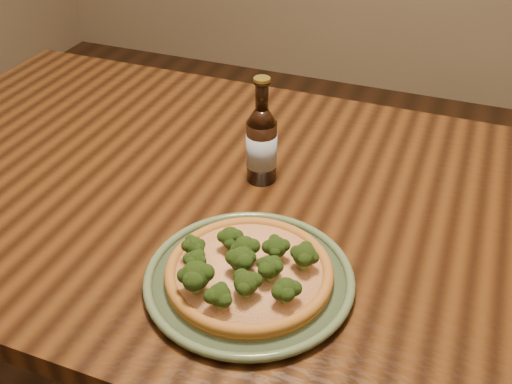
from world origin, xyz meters
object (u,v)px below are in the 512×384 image
(table, at_px, (252,235))
(pizza, at_px, (248,271))
(beer_bottle, at_px, (262,144))
(plate, at_px, (249,278))

(table, height_order, pizza, pizza)
(beer_bottle, bearing_deg, plate, -50.74)
(table, relative_size, pizza, 6.28)
(plate, distance_m, pizza, 0.02)
(plate, relative_size, beer_bottle, 1.53)
(table, xyz_separation_m, beer_bottle, (-0.00, 0.06, 0.17))
(table, distance_m, pizza, 0.26)
(beer_bottle, bearing_deg, table, -65.45)
(table, relative_size, beer_bottle, 7.65)
(table, distance_m, beer_bottle, 0.18)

